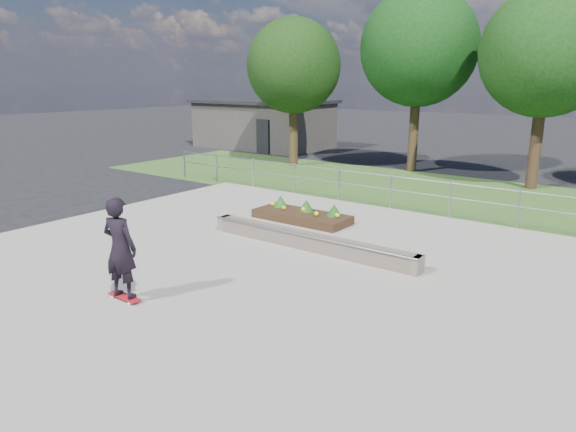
% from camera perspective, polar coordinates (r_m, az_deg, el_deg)
% --- Properties ---
extents(ground, '(120.00, 120.00, 0.00)m').
position_cam_1_polar(ground, '(11.50, -5.30, -6.70)').
color(ground, black).
rests_on(ground, ground).
extents(grass_verge, '(30.00, 8.00, 0.02)m').
position_cam_1_polar(grass_verge, '(20.67, 15.45, 2.60)').
color(grass_verge, '#315321').
rests_on(grass_verge, ground).
extents(concrete_slab, '(15.00, 15.00, 0.06)m').
position_cam_1_polar(concrete_slab, '(11.49, -5.30, -6.56)').
color(concrete_slab, gray).
rests_on(concrete_slab, ground).
extents(fence, '(20.06, 0.06, 1.20)m').
position_cam_1_polar(fence, '(17.36, 11.37, 3.13)').
color(fence, gray).
rests_on(fence, ground).
extents(building, '(8.40, 5.40, 3.00)m').
position_cam_1_polar(building, '(33.59, -2.71, 10.25)').
color(building, '#33302D').
rests_on(building, ground).
extents(tree_far_left, '(4.55, 4.55, 7.15)m').
position_cam_1_polar(tree_far_left, '(25.86, 0.63, 16.29)').
color(tree_far_left, '#312113').
rests_on(tree_far_left, ground).
extents(tree_mid_left, '(5.25, 5.25, 8.25)m').
position_cam_1_polar(tree_mid_left, '(24.92, 14.34, 17.64)').
color(tree_mid_left, black).
rests_on(tree_mid_left, ground).
extents(tree_mid_right, '(4.90, 4.90, 7.70)m').
position_cam_1_polar(tree_mid_right, '(22.34, 26.85, 15.96)').
color(tree_mid_right, black).
rests_on(tree_mid_right, ground).
extents(grind_ledge, '(6.00, 0.44, 0.43)m').
position_cam_1_polar(grind_ledge, '(13.01, 2.31, -2.82)').
color(grind_ledge, brown).
rests_on(grind_ledge, concrete_slab).
extents(planter_bed, '(3.00, 1.20, 0.61)m').
position_cam_1_polar(planter_bed, '(15.66, 1.62, 0.18)').
color(planter_bed, black).
rests_on(planter_bed, concrete_slab).
extents(skateboarder, '(0.81, 0.61, 2.06)m').
position_cam_1_polar(skateboarder, '(10.27, -18.17, -3.41)').
color(skateboarder, white).
rests_on(skateboarder, concrete_slab).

